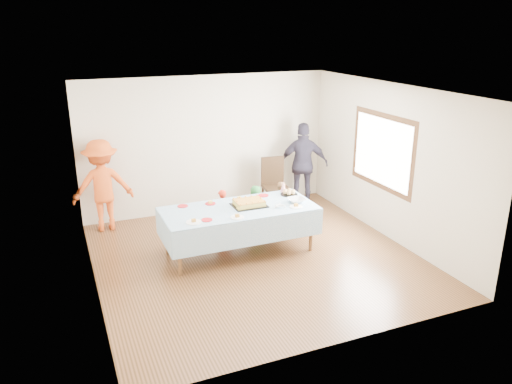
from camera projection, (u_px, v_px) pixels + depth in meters
ground at (256, 258)px, 8.14m from camera, size 5.00×5.00×0.00m
room_walls at (259, 152)px, 7.59m from camera, size 5.04×5.04×2.72m
party_table at (239, 211)px, 8.13m from camera, size 2.50×1.10×0.78m
birthday_cake at (249, 203)px, 8.19m from camera, size 0.55×0.42×0.10m
rolls_tray at (289, 193)px, 8.72m from camera, size 0.30×0.30×0.09m
punch_bowl at (296, 200)px, 8.35m from camera, size 0.29×0.29×0.07m
party_hat at (283, 187)px, 8.85m from camera, size 0.11×0.11×0.18m
fork_pile at (280, 205)px, 8.12m from camera, size 0.24×0.18×0.07m
plate_red_far_a at (183, 206)px, 8.18m from camera, size 0.17×0.17×0.01m
plate_red_far_b at (210, 204)px, 8.28m from camera, size 0.18×0.18×0.01m
plate_red_far_c at (239, 200)px, 8.48m from camera, size 0.17×0.17×0.01m
plate_red_far_d at (263, 195)px, 8.68m from camera, size 0.18×0.18×0.01m
plate_red_near at (207, 220)px, 7.60m from camera, size 0.17×0.17×0.01m
plate_white_left at (194, 222)px, 7.52m from camera, size 0.24×0.24×0.01m
plate_white_mid at (237, 217)px, 7.70m from camera, size 0.21×0.21×0.01m
plate_white_right at (296, 207)px, 8.15m from camera, size 0.22×0.22×0.01m
dining_chair at (274, 181)px, 10.04m from camera, size 0.53×0.53×1.09m
toddler_left at (222, 211)px, 8.99m from camera, size 0.30×0.20×0.82m
toddler_mid at (256, 205)px, 9.40m from camera, size 0.43×0.36×0.75m
toddler_right at (280, 202)px, 9.44m from camera, size 0.42×0.34×0.82m
adult_left at (102, 185)px, 9.02m from camera, size 1.10×0.64×1.69m
adult_right at (303, 164)px, 10.29m from camera, size 1.10×0.77×1.73m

